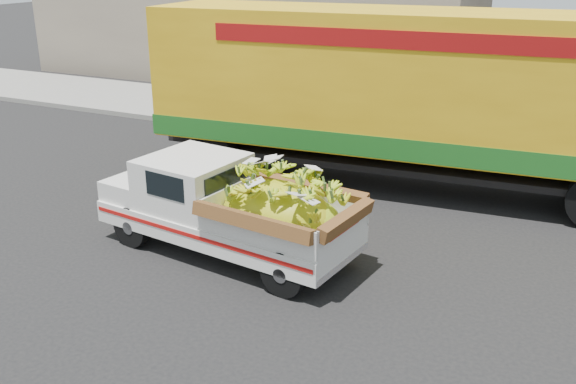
% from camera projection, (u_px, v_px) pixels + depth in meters
% --- Properties ---
extents(ground, '(100.00, 100.00, 0.00)m').
position_uv_depth(ground, '(235.00, 255.00, 11.06)').
color(ground, black).
rests_on(ground, ground).
extents(curb, '(60.00, 0.25, 0.15)m').
position_uv_depth(curb, '(371.00, 146.00, 17.03)').
color(curb, gray).
rests_on(curb, ground).
extents(sidewalk, '(60.00, 4.00, 0.14)m').
position_uv_depth(sidewalk, '(394.00, 128.00, 18.80)').
color(sidewalk, gray).
rests_on(sidewalk, ground).
extents(building_left, '(18.00, 6.00, 5.00)m').
position_uv_depth(building_left, '(252.00, 15.00, 26.20)').
color(building_left, gray).
rests_on(building_left, ground).
extents(pickup_truck, '(4.76, 2.24, 1.61)m').
position_uv_depth(pickup_truck, '(243.00, 210.00, 10.69)').
color(pickup_truck, black).
rests_on(pickup_truck, ground).
extents(semi_trailer, '(12.04, 3.48, 3.80)m').
position_uv_depth(semi_trailer, '(425.00, 93.00, 13.45)').
color(semi_trailer, black).
rests_on(semi_trailer, ground).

